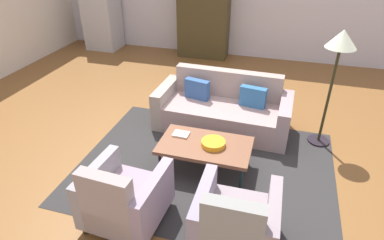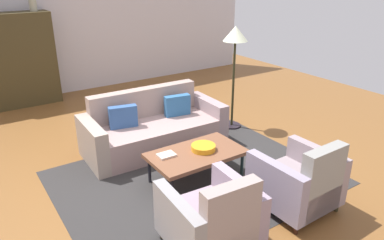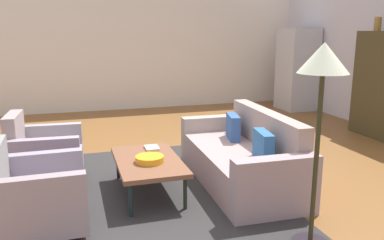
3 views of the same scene
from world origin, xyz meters
name	(u,v)px [view 1 (image 1 of 3)]	position (x,y,z in m)	size (l,w,h in m)	color
ground_plane	(193,145)	(0.00, 0.00, 0.00)	(11.37, 11.37, 0.00)	brown
area_rug	(205,166)	(0.30, -0.43, 0.00)	(3.40, 2.60, 0.01)	#2F2D2D
couch	(223,110)	(0.30, 0.70, 0.29)	(2.12, 0.96, 0.86)	gray
coffee_table	(205,146)	(0.30, -0.48, 0.37)	(1.20, 0.70, 0.40)	black
armchair_left	(123,200)	(-0.30, -1.65, 0.34)	(0.85, 0.85, 0.88)	#3B2D19
armchair_right	(235,225)	(0.90, -1.65, 0.34)	(0.81, 0.81, 0.88)	#2D2211
fruit_bowl	(213,143)	(0.41, -0.48, 0.44)	(0.31, 0.31, 0.07)	orange
book_stack	(181,134)	(-0.07, -0.36, 0.42)	(0.22, 0.17, 0.03)	beige
cabinet	(204,20)	(-0.86, 3.86, 0.90)	(1.20, 0.51, 1.80)	#40361D
refrigerator	(101,12)	(-3.55, 3.76, 0.93)	(0.80, 0.73, 1.85)	#B7BABF
floor_lamp	(340,50)	(1.81, 0.64, 1.44)	(0.40, 0.40, 1.72)	black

